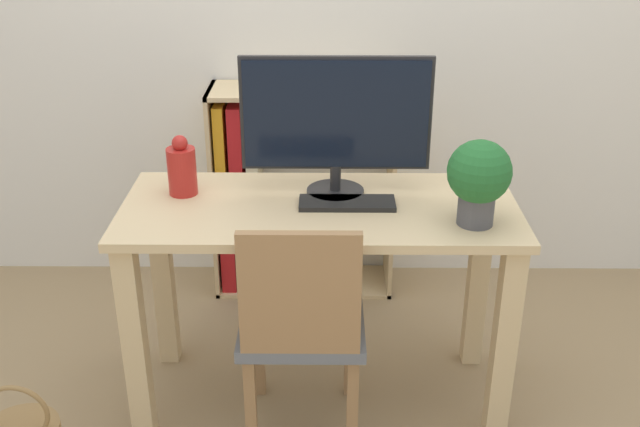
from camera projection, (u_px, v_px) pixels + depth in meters
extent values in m
plane|color=#997F5B|center=(320.00, 395.00, 2.74)|extent=(10.00, 10.00, 0.00)
cube|color=#D8BC8C|center=(320.00, 209.00, 2.42)|extent=(1.29, 0.56, 0.03)
cube|color=#D8BC8C|center=(135.00, 347.00, 2.39)|extent=(0.07, 0.07, 0.73)
cube|color=#D8BC8C|center=(504.00, 349.00, 2.38)|extent=(0.07, 0.07, 0.73)
cube|color=#D8BC8C|center=(163.00, 276.00, 2.79)|extent=(0.07, 0.07, 0.73)
cube|color=#D8BC8C|center=(478.00, 278.00, 2.79)|extent=(0.07, 0.07, 0.73)
cylinder|color=#232326|center=(335.00, 192.00, 2.50)|extent=(0.19, 0.19, 0.02)
cylinder|color=#232326|center=(335.00, 177.00, 2.47)|extent=(0.04, 0.04, 0.09)
cube|color=#232326|center=(336.00, 114.00, 2.39)|extent=(0.61, 0.02, 0.37)
cube|color=black|center=(336.00, 114.00, 2.38)|extent=(0.59, 0.03, 0.35)
cube|color=black|center=(347.00, 203.00, 2.41)|extent=(0.31, 0.11, 0.02)
cylinder|color=#B2231E|center=(182.00, 171.00, 2.47)|extent=(0.10, 0.10, 0.16)
sphere|color=#B2231E|center=(180.00, 143.00, 2.43)|extent=(0.05, 0.05, 0.05)
cylinder|color=#4C4C51|center=(476.00, 210.00, 2.28)|extent=(0.11, 0.11, 0.09)
sphere|color=#23662D|center=(479.00, 172.00, 2.22)|extent=(0.19, 0.19, 0.19)
cube|color=slate|center=(302.00, 322.00, 2.44)|extent=(0.40, 0.40, 0.04)
cube|color=#9E754C|center=(300.00, 294.00, 2.18)|extent=(0.36, 0.03, 0.40)
cube|color=#9E754C|center=(251.00, 407.00, 2.38)|extent=(0.04, 0.04, 0.39)
cube|color=#9E754C|center=(352.00, 408.00, 2.38)|extent=(0.04, 0.04, 0.39)
cube|color=#9E754C|center=(259.00, 348.00, 2.68)|extent=(0.04, 0.04, 0.39)
cube|color=#9E754C|center=(350.00, 348.00, 2.67)|extent=(0.04, 0.04, 0.39)
cube|color=#D8BC8C|center=(216.00, 191.00, 3.28)|extent=(0.02, 0.28, 0.93)
cube|color=#D8BC8C|center=(391.00, 192.00, 3.27)|extent=(0.02, 0.28, 0.93)
cube|color=#D8BC8C|center=(304.00, 281.00, 3.47)|extent=(0.78, 0.28, 0.02)
cube|color=#D8BC8C|center=(302.00, 91.00, 3.08)|extent=(0.78, 0.28, 0.02)
cube|color=#D8BC8C|center=(303.00, 192.00, 3.27)|extent=(0.75, 0.28, 0.02)
cube|color=red|center=(231.00, 254.00, 3.41)|extent=(0.06, 0.24, 0.26)
cube|color=navy|center=(248.00, 256.00, 3.41)|extent=(0.06, 0.24, 0.25)
cube|color=black|center=(263.00, 251.00, 3.40)|extent=(0.05, 0.24, 0.30)
cube|color=black|center=(278.00, 244.00, 3.39)|extent=(0.06, 0.24, 0.37)
cube|color=orange|center=(291.00, 249.00, 3.40)|extent=(0.04, 0.24, 0.32)
cube|color=beige|center=(305.00, 249.00, 3.39)|extent=(0.07, 0.24, 0.33)
cube|color=orange|center=(223.00, 146.00, 3.19)|extent=(0.04, 0.24, 0.40)
cube|color=red|center=(238.00, 147.00, 3.19)|extent=(0.06, 0.24, 0.40)
cube|color=beige|center=(254.00, 150.00, 3.19)|extent=(0.05, 0.24, 0.37)
torus|color=#997547|center=(16.00, 413.00, 2.31)|extent=(0.21, 0.02, 0.21)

